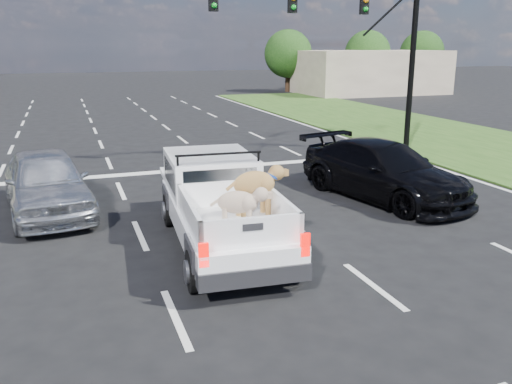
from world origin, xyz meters
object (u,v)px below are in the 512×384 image
traffic_signal (358,26)px  silver_sedan (47,182)px  pickup_truck (221,203)px  black_coupe (384,171)px

traffic_signal → silver_sedan: 12.23m
pickup_truck → black_coupe: (5.17, 2.01, -0.15)m
silver_sedan → black_coupe: 8.78m
traffic_signal → black_coupe: 7.24m
silver_sedan → black_coupe: (8.63, -1.59, -0.02)m
pickup_truck → black_coupe: bearing=25.3°
pickup_truck → traffic_signal: bearing=50.0°
traffic_signal → silver_sedan: size_ratio=1.96×
pickup_truck → silver_sedan: 5.00m
pickup_truck → silver_sedan: bearing=137.8°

